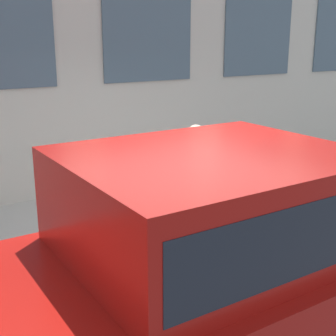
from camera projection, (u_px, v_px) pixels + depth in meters
ground_plane at (187, 271)px, 5.46m from camera, size 80.00×80.00×0.00m
sidewalk at (128, 223)px, 6.64m from camera, size 2.95×60.00×0.17m
fire_hydrant at (139, 221)px, 5.50m from camera, size 0.28×0.41×0.74m
person at (195, 169)px, 5.91m from camera, size 0.34×0.23×1.43m
parked_car_red_near at (209, 251)px, 3.69m from camera, size 2.03×4.47×1.81m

